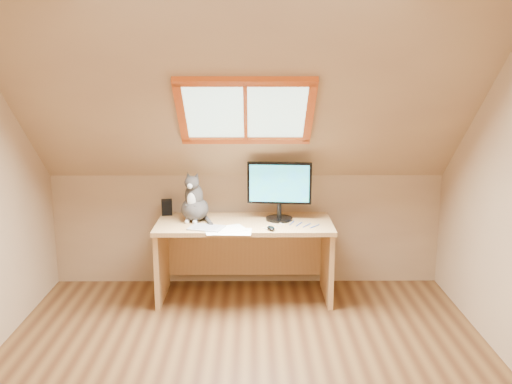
{
  "coord_description": "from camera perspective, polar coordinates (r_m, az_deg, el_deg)",
  "views": [
    {
      "loc": [
        0.05,
        -3.24,
        1.96
      ],
      "look_at": [
        0.08,
        1.0,
        1.01
      ],
      "focal_mm": 40.0,
      "sensor_mm": 36.0,
      "label": 1
    }
  ],
  "objects": [
    {
      "name": "room_shell",
      "position": [
        3.19,
        -1.26,
        3.04
      ],
      "size": [
        3.52,
        3.52,
        2.41
      ],
      "color": "tan",
      "rests_on": "ground"
    },
    {
      "name": "monitor",
      "position": [
        4.79,
        2.35,
        0.49
      ],
      "size": [
        0.54,
        0.23,
        0.5
      ],
      "color": "black",
      "rests_on": "desk"
    },
    {
      "name": "ground",
      "position": [
        3.79,
        -1.13,
        -18.58
      ],
      "size": [
        3.5,
        3.5,
        0.0
      ],
      "primitive_type": "plane",
      "color": "brown",
      "rests_on": "ground"
    },
    {
      "name": "cat",
      "position": [
        4.83,
        -6.18,
        -1.1
      ],
      "size": [
        0.29,
        0.33,
        0.43
      ],
      "color": "#4A4542",
      "rests_on": "desk"
    },
    {
      "name": "desk_speaker",
      "position": [
        5.08,
        -8.91,
        -1.52
      ],
      "size": [
        0.11,
        0.11,
        0.13
      ],
      "primitive_type": "cube",
      "rotation": [
        0.0,
        0.0,
        0.16
      ],
      "color": "black",
      "rests_on": "desk"
    },
    {
      "name": "desk",
      "position": [
        4.92,
        -1.15,
        -5.19
      ],
      "size": [
        1.47,
        0.64,
        0.67
      ],
      "color": "tan",
      "rests_on": "ground"
    },
    {
      "name": "graphics_tablet",
      "position": [
        4.62,
        -4.97,
        -3.59
      ],
      "size": [
        0.31,
        0.26,
        0.01
      ],
      "primitive_type": "cube",
      "rotation": [
        0.0,
        0.0,
        -0.29
      ],
      "color": "#B2B2B7",
      "rests_on": "desk"
    },
    {
      "name": "papers",
      "position": [
        4.55,
        -3.11,
        -3.86
      ],
      "size": [
        0.35,
        0.3,
        0.01
      ],
      "color": "white",
      "rests_on": "desk"
    },
    {
      "name": "mouse",
      "position": [
        4.56,
        1.5,
        -3.64
      ],
      "size": [
        0.08,
        0.11,
        0.03
      ],
      "primitive_type": "ellipsoid",
      "rotation": [
        0.0,
        0.0,
        0.25
      ],
      "color": "black",
      "rests_on": "desk"
    },
    {
      "name": "cables",
      "position": [
        4.69,
        3.59,
        -3.34
      ],
      "size": [
        0.51,
        0.26,
        0.01
      ],
      "color": "silver",
      "rests_on": "desk"
    }
  ]
}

